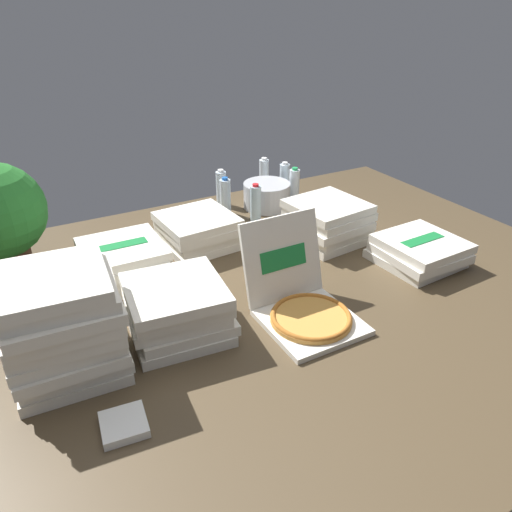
# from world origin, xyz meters

# --- Properties ---
(ground_plane) EXTENTS (3.20, 2.40, 0.02)m
(ground_plane) POSITION_xyz_m (0.00, 0.00, -0.01)
(ground_plane) COLOR #4C3D28
(open_pizza_box) EXTENTS (0.36, 0.46, 0.37)m
(open_pizza_box) POSITION_xyz_m (0.05, -0.23, 0.07)
(open_pizza_box) COLOR silver
(open_pizza_box) RESTS_ON ground_plane
(pizza_stack_right_mid) EXTENTS (0.41, 0.42, 0.21)m
(pizza_stack_right_mid) POSITION_xyz_m (0.57, 0.31, 0.11)
(pizza_stack_right_mid) COLOR silver
(pizza_stack_right_mid) RESTS_ON ground_plane
(pizza_stack_left_far) EXTENTS (0.38, 0.39, 0.17)m
(pizza_stack_left_far) POSITION_xyz_m (-0.50, 0.44, 0.09)
(pizza_stack_left_far) COLOR silver
(pizza_stack_left_far) RESTS_ON ground_plane
(pizza_stack_center_far) EXTENTS (0.40, 0.40, 0.17)m
(pizza_stack_center_far) POSITION_xyz_m (-0.06, 0.58, 0.08)
(pizza_stack_center_far) COLOR silver
(pizza_stack_center_far) RESTS_ON ground_plane
(pizza_stack_right_near) EXTENTS (0.39, 0.39, 0.13)m
(pizza_stack_right_near) POSITION_xyz_m (0.81, -0.12, 0.06)
(pizza_stack_right_near) COLOR silver
(pizza_stack_right_near) RESTS_ON ground_plane
(pizza_stack_center_near) EXTENTS (0.41, 0.42, 0.21)m
(pizza_stack_center_near) POSITION_xyz_m (-0.43, -0.07, 0.11)
(pizza_stack_center_near) COLOR silver
(pizza_stack_center_near) RESTS_ON ground_plane
(pizza_stack_left_mid) EXTENTS (0.42, 0.41, 0.38)m
(pizza_stack_left_mid) POSITION_xyz_m (-0.83, -0.09, 0.19)
(pizza_stack_left_mid) COLOR silver
(pizza_stack_left_mid) RESTS_ON ground_plane
(ice_bucket) EXTENTS (0.29, 0.29, 0.16)m
(ice_bucket) POSITION_xyz_m (0.51, 0.86, 0.08)
(ice_bucket) COLOR #B7BABF
(ice_bucket) RESTS_ON ground_plane
(water_bottle_0) EXTENTS (0.06, 0.06, 0.23)m
(water_bottle_0) POSITION_xyz_m (0.71, 0.97, 0.11)
(water_bottle_0) COLOR silver
(water_bottle_0) RESTS_ON ground_plane
(water_bottle_1) EXTENTS (0.06, 0.06, 0.23)m
(water_bottle_1) POSITION_xyz_m (0.24, 0.89, 0.11)
(water_bottle_1) COLOR silver
(water_bottle_1) RESTS_ON ground_plane
(water_bottle_2) EXTENTS (0.06, 0.06, 0.23)m
(water_bottle_2) POSITION_xyz_m (0.70, 0.85, 0.11)
(water_bottle_2) COLOR white
(water_bottle_2) RESTS_ON ground_plane
(water_bottle_3) EXTENTS (0.06, 0.06, 0.23)m
(water_bottle_3) POSITION_xyz_m (0.35, 0.71, 0.11)
(water_bottle_3) COLOR silver
(water_bottle_3) RESTS_ON ground_plane
(water_bottle_4) EXTENTS (0.06, 0.06, 0.23)m
(water_bottle_4) POSITION_xyz_m (0.64, 1.12, 0.11)
(water_bottle_4) COLOR white
(water_bottle_4) RESTS_ON ground_plane
(water_bottle_5) EXTENTS (0.06, 0.06, 0.23)m
(water_bottle_5) POSITION_xyz_m (0.28, 1.04, 0.11)
(water_bottle_5) COLOR silver
(water_bottle_5) RESTS_ON ground_plane
(napkin_pile) EXTENTS (0.15, 0.15, 0.03)m
(napkin_pile) POSITION_xyz_m (-0.75, -0.45, 0.02)
(napkin_pile) COLOR white
(napkin_pile) RESTS_ON ground_plane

